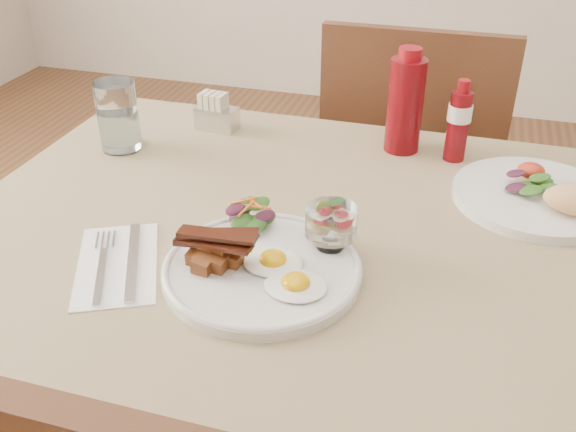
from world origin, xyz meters
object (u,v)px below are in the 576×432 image
Objects in this scene: chair_far at (409,177)px; second_plate at (547,196)px; hot_sauce_bottle at (458,122)px; sugar_caddy at (216,114)px; table at (364,287)px; ketchup_bottle at (405,104)px; fruit_cup at (331,222)px; water_glass at (118,120)px; main_plate at (262,270)px.

chair_far reaches higher than second_plate.
hot_sauce_bottle is 1.75× the size of sugar_caddy.
ketchup_bottle reaches higher than table.
fruit_cup is 0.38× the size of ketchup_bottle.
fruit_cup is at bearing -97.14° from ketchup_bottle.
water_glass is (-0.79, 0.00, 0.04)m from second_plate.
ketchup_bottle reaches higher than hot_sauce_bottle.
sugar_caddy is (-0.38, -0.34, 0.26)m from chair_far.
table is 6.63× the size of ketchup_bottle.
table is 4.75× the size of main_plate.
chair_far is at bearing 107.05° from hot_sauce_bottle.
water_glass is (-0.40, 0.32, 0.05)m from main_plate.
water_glass is (-0.63, -0.14, -0.02)m from hot_sauce_bottle.
ketchup_bottle is 2.25× the size of sugar_caddy.
second_plate is (0.26, -0.48, 0.25)m from chair_far.
chair_far is at bearing 42.21° from water_glass.
second_plate is 1.79× the size of hot_sauce_bottle.
fruit_cup is (-0.05, -0.05, 0.15)m from table.
chair_far is at bearing 86.28° from fruit_cup.
fruit_cup is 0.27× the size of second_plate.
water_glass is (-0.53, -0.15, -0.04)m from ketchup_bottle.
ketchup_bottle reaches higher than second_plate.
fruit_cup is 0.49× the size of hot_sauce_bottle.
sugar_caddy is (-0.25, 0.46, 0.02)m from main_plate.
chair_far is 0.47m from hot_sauce_bottle.
ketchup_bottle is 0.10m from hot_sauce_bottle.
ketchup_bottle reaches higher than fruit_cup.
main_plate is 0.52m from sugar_caddy.
sugar_caddy is at bearing 131.05° from fruit_cup.
table is 14.95× the size of sugar_caddy.
water_glass is at bearing -164.10° from ketchup_bottle.
main_plate reaches higher than table.
fruit_cup reaches higher than table.
fruit_cup is 0.40m from second_plate.
ketchup_bottle is (0.00, -0.32, 0.32)m from chair_far.
second_plate is at bearing 37.91° from fruit_cup.
second_plate is (0.39, 0.32, 0.01)m from main_plate.
water_glass is (-0.52, 0.19, 0.15)m from table.
fruit_cup is 0.51m from sugar_caddy.
main_plate is 0.12m from fruit_cup.
fruit_cup is at bearing -42.10° from sugar_caddy.
ketchup_bottle is (0.05, 0.39, 0.04)m from fruit_cup.
table is at bearing -90.44° from ketchup_bottle.
second_plate reaches higher than table.
table is 0.58m from water_glass.
table is 0.16m from fruit_cup.
chair_far is at bearing 90.46° from ketchup_bottle.
table is at bearing -33.99° from sugar_caddy.
chair_far is 0.57m from sugar_caddy.
hot_sauce_bottle is at bearing 139.53° from second_plate.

